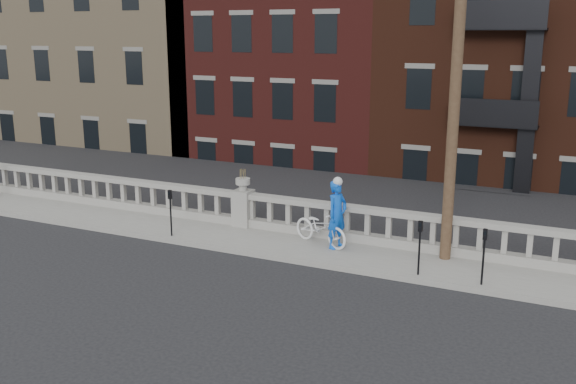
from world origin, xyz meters
name	(u,v)px	position (x,y,z in m)	size (l,w,h in m)	color
ground	(168,272)	(0.00, 0.00, 0.00)	(120.00, 120.00, 0.00)	black
sidewalk	(228,236)	(0.00, 3.00, 0.07)	(32.00, 2.20, 0.15)	gray
balustrade	(243,210)	(0.00, 3.95, 0.64)	(28.00, 0.34, 1.03)	gray
planter_pedestal	(243,204)	(0.00, 3.95, 0.83)	(0.55, 0.55, 1.76)	gray
lower_level	(419,93)	(0.56, 23.04, 2.63)	(80.00, 44.00, 20.80)	#605E59
utility_pole	(457,60)	(6.20, 3.60, 5.24)	(1.60, 0.28, 10.00)	#422D1E
parking_meter_b	(170,208)	(-1.38, 2.15, 1.00)	(0.10, 0.09, 1.36)	black
parking_meter_c	(420,241)	(5.85, 2.15, 1.00)	(0.10, 0.09, 1.36)	black
parking_meter_d	(484,250)	(7.35, 2.15, 1.00)	(0.10, 0.09, 1.36)	black
bicycle	(321,227)	(2.83, 3.26, 0.64)	(0.65, 1.88, 0.99)	white
cyclist	(337,215)	(3.33, 3.20, 1.09)	(0.68, 0.45, 1.87)	blue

